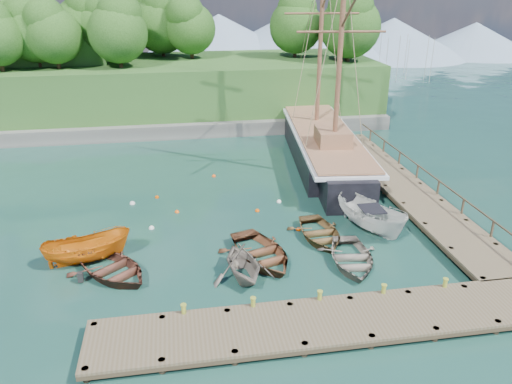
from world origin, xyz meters
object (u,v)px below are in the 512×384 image
at_px(rowboat_1, 243,278).
at_px(motorboat_orange, 89,262).
at_px(rowboat_3, 351,264).
at_px(schooner, 324,149).
at_px(rowboat_0, 113,275).
at_px(cabin_boat_white, 370,230).
at_px(rowboat_2, 261,260).
at_px(rowboat_4, 320,239).

height_order(rowboat_1, motorboat_orange, rowboat_1).
height_order(rowboat_1, rowboat_3, rowboat_1).
relative_size(motorboat_orange, schooner, 0.17).
bearing_deg(motorboat_orange, rowboat_0, -149.53).
bearing_deg(cabin_boat_white, rowboat_1, -177.96).
bearing_deg(schooner, rowboat_3, -95.14).
bearing_deg(schooner, rowboat_1, -113.02).
distance_m(rowboat_0, rowboat_2, 7.61).
bearing_deg(rowboat_2, rowboat_1, -144.60).
bearing_deg(rowboat_4, rowboat_2, -158.34).
bearing_deg(rowboat_4, rowboat_0, -173.31).
height_order(rowboat_0, schooner, schooner).
distance_m(rowboat_0, rowboat_3, 12.23).
xyz_separation_m(rowboat_2, cabin_boat_white, (6.96, 2.22, 0.00)).
distance_m(rowboat_0, schooner, 21.19).
relative_size(rowboat_1, rowboat_2, 0.73).
xyz_separation_m(rowboat_4, schooner, (3.96, 12.62, 1.06)).
bearing_deg(schooner, rowboat_4, -101.27).
height_order(rowboat_0, rowboat_2, rowboat_2).
distance_m(rowboat_2, motorboat_orange, 9.07).
xyz_separation_m(rowboat_1, cabin_boat_white, (8.15, 3.77, 0.00)).
distance_m(rowboat_3, cabin_boat_white, 4.16).
xyz_separation_m(rowboat_0, rowboat_3, (12.19, -0.93, 0.00)).
bearing_deg(rowboat_2, rowboat_3, -31.78).
bearing_deg(motorboat_orange, schooner, -63.31).
bearing_deg(rowboat_0, rowboat_1, -51.01).
distance_m(motorboat_orange, cabin_boat_white, 15.97).
distance_m(rowboat_4, schooner, 13.27).
bearing_deg(rowboat_0, rowboat_3, -43.99).
xyz_separation_m(rowboat_2, schooner, (7.69, 14.36, 1.06)).
bearing_deg(rowboat_3, rowboat_0, -176.19).
bearing_deg(rowboat_4, schooner, 69.26).
xyz_separation_m(rowboat_0, rowboat_1, (6.41, -1.29, 0.00)).
bearing_deg(schooner, rowboat_0, -130.14).
relative_size(rowboat_1, rowboat_4, 0.83).
height_order(rowboat_0, motorboat_orange, motorboat_orange).
relative_size(rowboat_2, schooner, 0.19).
distance_m(rowboat_1, schooner, 18.26).
bearing_deg(rowboat_3, rowboat_2, 173.57).
bearing_deg(rowboat_1, rowboat_0, 159.14).
relative_size(rowboat_2, cabin_boat_white, 0.96).
height_order(rowboat_1, rowboat_2, rowboat_1).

